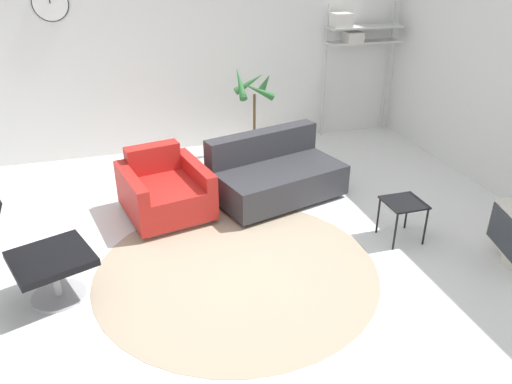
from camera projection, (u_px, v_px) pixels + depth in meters
name	position (u px, v px, depth m)	size (l,w,h in m)	color
ground_plane	(223.00, 248.00, 4.80)	(12.00, 12.00, 0.00)	white
wall_back	(171.00, 48.00, 6.54)	(12.00, 0.09, 2.80)	silver
round_rug	(237.00, 270.00, 4.49)	(2.54, 2.54, 0.01)	tan
lounge_chair	(0.00, 237.00, 3.67)	(1.10, 0.85, 1.20)	#BCBCC1
armchair_red	(165.00, 192.00, 5.31)	(0.99, 1.05, 0.68)	silver
couch_low	(275.00, 176.00, 5.67)	(1.58, 1.19, 0.72)	black
side_table	(404.00, 206.00, 4.81)	(0.37, 0.37, 0.41)	black
potted_plant	(254.00, 116.00, 6.57)	(0.45, 0.50, 1.23)	brown
shelf_unit	(354.00, 34.00, 6.94)	(1.08, 0.28, 1.90)	#BCBCC1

